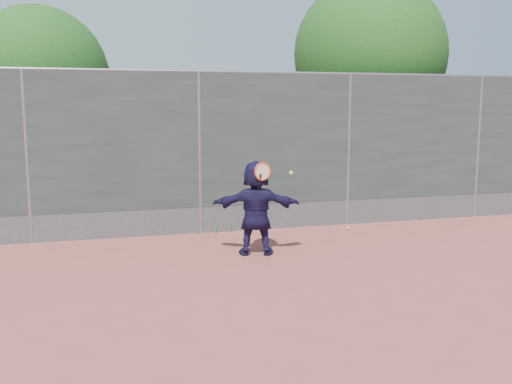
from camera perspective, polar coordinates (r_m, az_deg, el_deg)
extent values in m
plane|color=#9E4C42|center=(7.56, -0.83, -9.75)|extent=(80.00, 80.00, 0.00)
imported|color=#181439|center=(9.14, 0.00, -1.58)|extent=(1.49, 0.80, 1.53)
sphere|color=gold|center=(11.20, 9.15, -3.59)|extent=(0.07, 0.07, 0.07)
cube|color=#38423D|center=(10.62, -5.67, 5.17)|extent=(20.00, 0.04, 2.50)
cube|color=slate|center=(10.81, -5.55, -2.79)|extent=(20.00, 0.03, 0.50)
cylinder|color=gray|center=(10.62, -5.77, 11.92)|extent=(20.00, 0.05, 0.05)
cylinder|color=gray|center=(10.55, -21.94, 3.20)|extent=(0.06, 0.06, 3.00)
cylinder|color=gray|center=(10.63, -5.65, 3.82)|extent=(0.06, 0.06, 3.00)
cylinder|color=gray|center=(11.53, 9.24, 4.13)|extent=(0.06, 0.06, 3.00)
cylinder|color=gray|center=(13.07, 21.31, 4.17)|extent=(0.06, 0.06, 3.00)
torus|color=#E44515|center=(8.87, 0.66, 2.07)|extent=(0.29, 0.10, 0.29)
cylinder|color=beige|center=(8.87, 0.66, 2.07)|extent=(0.24, 0.07, 0.25)
cylinder|color=black|center=(8.90, 0.31, 0.80)|extent=(0.06, 0.13, 0.33)
sphere|color=gold|center=(8.99, 3.53, 1.92)|extent=(0.07, 0.07, 0.07)
cylinder|color=#382314|center=(14.17, 11.03, 4.09)|extent=(0.28, 0.28, 2.60)
sphere|color=#23561C|center=(14.18, 11.30, 13.35)|extent=(3.60, 3.60, 3.60)
sphere|color=#23561C|center=(14.67, 13.47, 11.71)|extent=(2.52, 2.52, 2.52)
cylinder|color=#382314|center=(13.55, -20.48, 2.65)|extent=(0.28, 0.28, 2.20)
sphere|color=#23561C|center=(13.51, -20.92, 10.80)|extent=(3.00, 3.00, 3.00)
sphere|color=#23561C|center=(13.66, -18.23, 9.64)|extent=(2.10, 2.10, 2.10)
cone|color=#387226|center=(10.76, -4.11, -3.48)|extent=(0.03, 0.03, 0.26)
cone|color=#387226|center=(10.84, -2.58, -3.27)|extent=(0.03, 0.03, 0.30)
cone|color=#387226|center=(10.69, -5.94, -3.70)|extent=(0.03, 0.03, 0.22)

